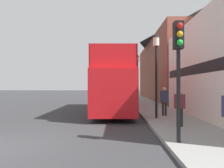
% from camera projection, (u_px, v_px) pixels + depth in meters
% --- Properties ---
extents(ground_plane, '(144.00, 144.00, 0.00)m').
position_uv_depth(ground_plane, '(85.00, 101.00, 27.40)').
color(ground_plane, '#333335').
extents(sidewalk, '(2.84, 108.00, 0.14)m').
position_uv_depth(sidewalk, '(143.00, 102.00, 24.24)').
color(sidewalk, gray).
rests_on(sidewalk, ground_plane).
extents(brick_terrace_rear, '(6.00, 22.34, 10.18)m').
position_uv_depth(brick_terrace_rear, '(171.00, 63.00, 29.84)').
color(brick_terrace_rear, brown).
rests_on(brick_terrace_rear, ground_plane).
extents(tour_bus, '(2.75, 10.96, 4.05)m').
position_uv_depth(tour_bus, '(113.00, 87.00, 16.19)').
color(tour_bus, red).
rests_on(tour_bus, ground_plane).
extents(parked_car_ahead_of_bus, '(1.89, 4.32, 1.46)m').
position_uv_depth(parked_car_ahead_of_bus, '(120.00, 96.00, 25.31)').
color(parked_car_ahead_of_bus, navy).
rests_on(parked_car_ahead_of_bus, ground_plane).
extents(pedestrian_second, '(0.42, 0.23, 1.60)m').
position_uv_depth(pedestrian_second, '(180.00, 104.00, 9.37)').
color(pedestrian_second, '#232328').
rests_on(pedestrian_second, sidewalk).
extents(pedestrian_third, '(0.44, 0.24, 1.67)m').
position_uv_depth(pedestrian_third, '(164.00, 98.00, 12.87)').
color(pedestrian_third, '#232328').
rests_on(pedestrian_third, sidewalk).
extents(traffic_signal, '(0.28, 0.42, 3.73)m').
position_uv_depth(traffic_signal, '(179.00, 54.00, 6.74)').
color(traffic_signal, black).
rests_on(traffic_signal, sidewalk).
extents(lamp_post_nearest, '(0.35, 0.35, 4.60)m').
position_uv_depth(lamp_post_nearest, '(156.00, 60.00, 11.88)').
color(lamp_post_nearest, black).
rests_on(lamp_post_nearest, sidewalk).
extents(lamp_post_second, '(0.35, 0.35, 4.80)m').
position_uv_depth(lamp_post_second, '(138.00, 70.00, 20.98)').
color(lamp_post_second, black).
rests_on(lamp_post_second, sidewalk).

